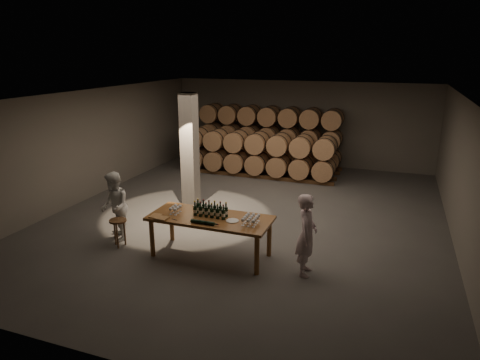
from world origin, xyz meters
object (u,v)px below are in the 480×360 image
(tasting_table, at_px, (210,221))
(person_man, at_px, (307,235))
(notebook_near, at_px, (162,218))
(bottle_cluster, at_px, (210,211))
(person_woman, at_px, (115,207))
(plate, at_px, (232,221))
(stool, at_px, (118,224))

(tasting_table, height_order, person_man, person_man)
(notebook_near, height_order, person_man, person_man)
(bottle_cluster, bearing_deg, person_man, -2.68)
(tasting_table, relative_size, person_woman, 1.60)
(plate, distance_m, stool, 2.71)
(notebook_near, xyz_separation_m, person_man, (2.98, 0.40, -0.09))
(person_woman, bearing_deg, bottle_cluster, 50.06)
(stool, bearing_deg, person_woman, 133.70)
(bottle_cluster, bearing_deg, stool, -171.82)
(person_man, bearing_deg, bottle_cluster, 83.40)
(notebook_near, bearing_deg, bottle_cluster, 33.81)
(stool, relative_size, person_man, 0.38)
(stool, bearing_deg, notebook_near, -8.51)
(stool, height_order, person_woman, person_woman)
(plate, xyz_separation_m, notebook_near, (-1.43, -0.39, 0.01))
(notebook_near, relative_size, stool, 0.42)
(bottle_cluster, distance_m, plate, 0.55)
(plate, relative_size, person_woman, 0.16)
(bottle_cluster, bearing_deg, person_woman, -179.50)
(bottle_cluster, height_order, person_woman, person_woman)
(person_man, bearing_deg, plate, 86.14)
(bottle_cluster, height_order, plate, bottle_cluster)
(notebook_near, bearing_deg, person_man, 12.62)
(bottle_cluster, bearing_deg, tasting_table, -77.47)
(bottle_cluster, distance_m, person_man, 2.09)
(notebook_near, relative_size, person_woman, 0.16)
(tasting_table, height_order, plate, plate)
(bottle_cluster, relative_size, person_man, 0.44)
(plate, bearing_deg, person_woman, 178.49)
(tasting_table, distance_m, bottle_cluster, 0.22)
(stool, bearing_deg, tasting_table, 7.02)
(bottle_cluster, xyz_separation_m, notebook_near, (-0.90, -0.49, -0.10))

